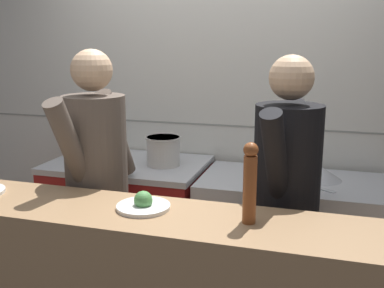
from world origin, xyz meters
TOP-DOWN VIEW (x-y plane):
  - wall_back_tiled at (0.00, 1.28)m, footprint 8.00×0.06m
  - oven_range at (-0.55, 0.88)m, footprint 1.09×0.71m
  - prep_counter at (0.60, 0.88)m, footprint 1.18×0.65m
  - stock_pot at (-0.84, 0.92)m, footprint 0.25×0.25m
  - sauce_pot at (-0.28, 0.88)m, footprint 0.24×0.24m
  - mixing_bowl_steel at (0.77, 0.94)m, footprint 0.26×0.26m
  - chefs_knife at (0.69, 0.80)m, footprint 0.30×0.20m
  - plated_dish_appetiser at (-0.00, -0.14)m, footprint 0.25×0.25m
  - pepper_mill at (0.49, -0.16)m, footprint 0.06×0.06m
  - chef_head_cook at (-0.45, 0.25)m, footprint 0.39×0.75m
  - chef_sous at (0.60, 0.33)m, footprint 0.40×0.74m

SIDE VIEW (x-z plane):
  - prep_counter at x=0.60m, z-range 0.00..0.89m
  - oven_range at x=-0.55m, z-range 0.00..0.92m
  - chefs_knife at x=0.69m, z-range 0.88..0.90m
  - mixing_bowl_steel at x=0.77m, z-range 0.89..0.98m
  - chef_sous at x=0.60m, z-range 0.10..1.79m
  - chef_head_cook at x=-0.45m, z-range 0.10..1.81m
  - plated_dish_appetiser at x=0.00m, z-range 0.98..1.07m
  - sauce_pot at x=-0.28m, z-range 0.93..1.12m
  - stock_pot at x=-0.84m, z-range 0.93..1.13m
  - pepper_mill at x=0.49m, z-range 1.01..1.36m
  - wall_back_tiled at x=0.00m, z-range 0.00..2.60m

